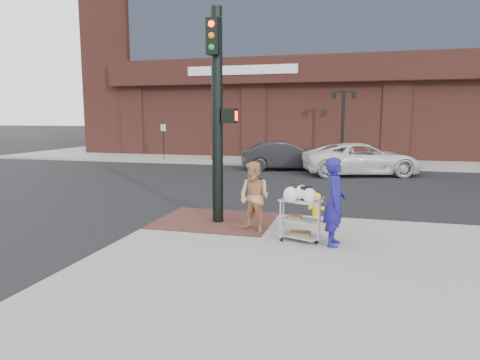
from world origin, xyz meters
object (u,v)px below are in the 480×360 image
(sedan_dark, at_px, (284,156))
(fire_hydrant, at_px, (316,209))
(woman_blue, at_px, (335,202))
(pedestrian_tan, at_px, (254,197))
(utility_cart, at_px, (300,216))
(minivan_white, at_px, (362,159))
(lamp_post, at_px, (343,118))
(traffic_signal_pole, at_px, (218,110))

(sedan_dark, bearing_deg, fire_hydrant, 175.99)
(woman_blue, relative_size, fire_hydrant, 2.26)
(pedestrian_tan, bearing_deg, utility_cart, 1.68)
(woman_blue, height_order, pedestrian_tan, woman_blue)
(pedestrian_tan, xyz_separation_m, minivan_white, (2.47, 11.50, -0.18))
(woman_blue, bearing_deg, minivan_white, 0.40)
(lamp_post, bearing_deg, minivan_white, -76.83)
(sedan_dark, relative_size, minivan_white, 0.81)
(lamp_post, bearing_deg, woman_blue, -88.94)
(pedestrian_tan, height_order, minivan_white, pedestrian_tan)
(woman_blue, bearing_deg, traffic_signal_pole, 70.19)
(lamp_post, distance_m, utility_cart, 16.41)
(traffic_signal_pole, distance_m, minivan_white, 11.62)
(traffic_signal_pole, bearing_deg, pedestrian_tan, -30.65)
(lamp_post, bearing_deg, traffic_signal_pole, -99.24)
(traffic_signal_pole, distance_m, pedestrian_tan, 2.24)
(traffic_signal_pole, height_order, minivan_white, traffic_signal_pole)
(woman_blue, xyz_separation_m, pedestrian_tan, (-1.76, 0.61, -0.09))
(woman_blue, relative_size, utility_cart, 1.54)
(minivan_white, distance_m, fire_hydrant, 10.65)
(utility_cart, bearing_deg, traffic_signal_pole, 153.16)
(sedan_dark, xyz_separation_m, fire_hydrant, (2.60, -11.67, -0.18))
(fire_hydrant, bearing_deg, minivan_white, 83.64)
(lamp_post, distance_m, woman_blue, 16.52)
(lamp_post, height_order, minivan_white, lamp_post)
(lamp_post, height_order, fire_hydrant, lamp_post)
(lamp_post, relative_size, utility_cart, 3.52)
(traffic_signal_pole, relative_size, pedestrian_tan, 3.21)
(lamp_post, distance_m, minivan_white, 4.83)
(sedan_dark, bearing_deg, pedestrian_tan, 169.40)
(woman_blue, height_order, fire_hydrant, woman_blue)
(utility_cart, xyz_separation_m, fire_hydrant, (0.21, 1.37, -0.12))
(fire_hydrant, bearing_deg, lamp_post, 89.37)
(woman_blue, bearing_deg, fire_hydrant, 20.90)
(pedestrian_tan, bearing_deg, sedan_dark, 120.57)
(traffic_signal_pole, xyz_separation_m, fire_hydrant, (2.31, 0.31, -2.29))
(lamp_post, bearing_deg, fire_hydrant, -90.63)
(traffic_signal_pole, height_order, sedan_dark, traffic_signal_pole)
(sedan_dark, bearing_deg, minivan_white, -122.72)
(sedan_dark, bearing_deg, traffic_signal_pole, 164.82)
(minivan_white, xyz_separation_m, fire_hydrant, (-1.18, -10.58, -0.20))
(minivan_white, relative_size, fire_hydrant, 6.95)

